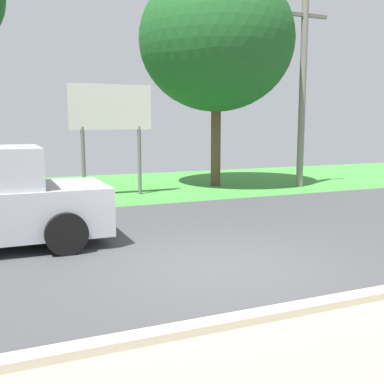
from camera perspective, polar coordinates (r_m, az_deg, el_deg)
The scene contains 4 objects.
ground_plane at distance 10.30m, azimuth -3.57°, elevation -4.81°, with size 40.00×22.00×0.20m.
utility_pole at distance 17.38m, azimuth 13.40°, elevation 12.12°, with size 1.80×0.24×6.62m.
roadside_billboard at distance 14.94m, azimuth -9.91°, elevation 9.26°, with size 2.60×0.12×3.50m.
tree_right_mid at distance 17.43m, azimuth 3.03°, elevation 18.06°, with size 5.53×5.53×7.74m.
Camera 1 is at (-3.34, -6.50, 2.32)m, focal length 43.48 mm.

